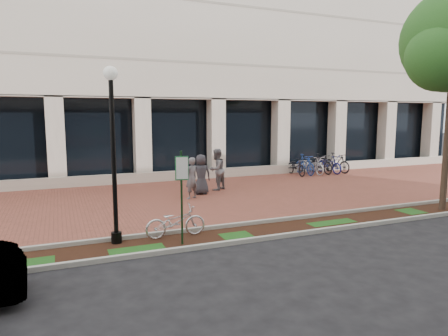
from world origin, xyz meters
name	(u,v)px	position (x,y,z in m)	size (l,w,h in m)	color
ground	(215,196)	(0.00, 0.00, 0.00)	(120.00, 120.00, 0.00)	black
brick_plaza	(215,196)	(0.00, 0.00, 0.01)	(40.00, 9.00, 0.01)	brown
planting_strip	(279,229)	(0.00, -5.25, 0.01)	(40.00, 1.50, 0.01)	black
curb_plaza_side	(267,221)	(0.00, -4.50, 0.06)	(40.00, 0.12, 0.12)	#A2A399
curb_street_side	(293,234)	(0.00, -6.00, 0.06)	(40.00, 0.12, 0.12)	#A2A399
near_office_building	(153,6)	(0.00, 10.47, 10.05)	(40.00, 12.12, 16.00)	beige
parking_sign	(182,186)	(-3.05, -5.50, 1.56)	(0.34, 0.07, 2.46)	#153A1A
lamppost	(113,146)	(-4.62, -4.71, 2.58)	(0.36, 0.36, 4.58)	black
locked_bicycle	(176,222)	(-3.03, -4.79, 0.44)	(0.59, 1.68, 0.88)	silver
pedestrian_left	(191,178)	(-1.05, -0.11, 0.84)	(0.61, 0.40, 1.68)	#5A595E
pedestrian_mid	(217,170)	(0.58, 1.24, 0.93)	(0.91, 0.71, 1.86)	slate
pedestrian_right	(201,174)	(-0.39, 0.59, 0.86)	(0.84, 0.54, 1.71)	#2D2C32
bollard	(325,164)	(8.51, 4.00, 0.51)	(0.12, 0.12, 1.00)	silver
bike_rack_cluster	(317,164)	(7.67, 3.62, 0.54)	(3.61, 2.04, 1.15)	black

